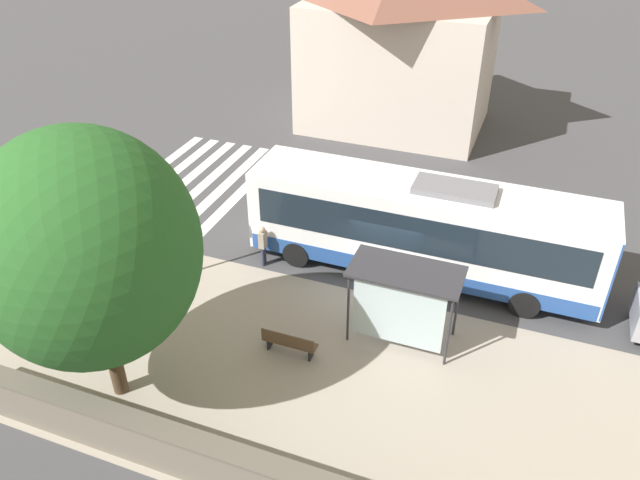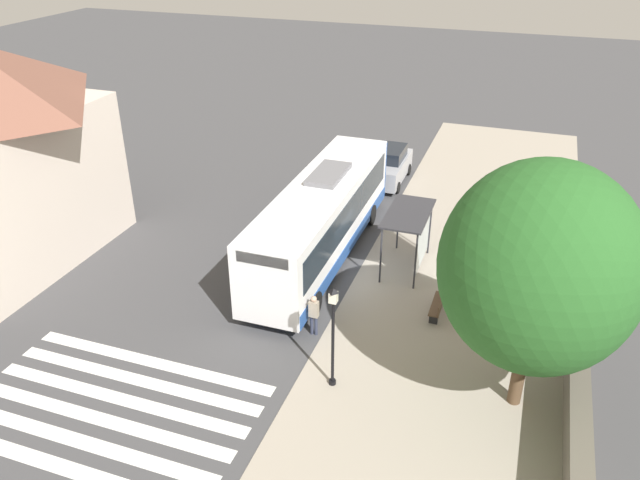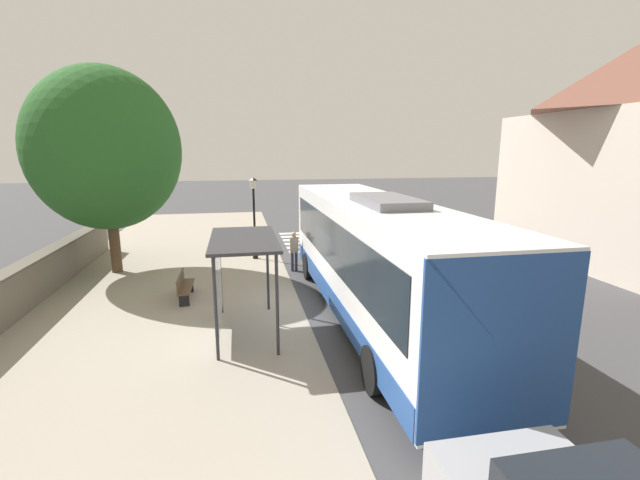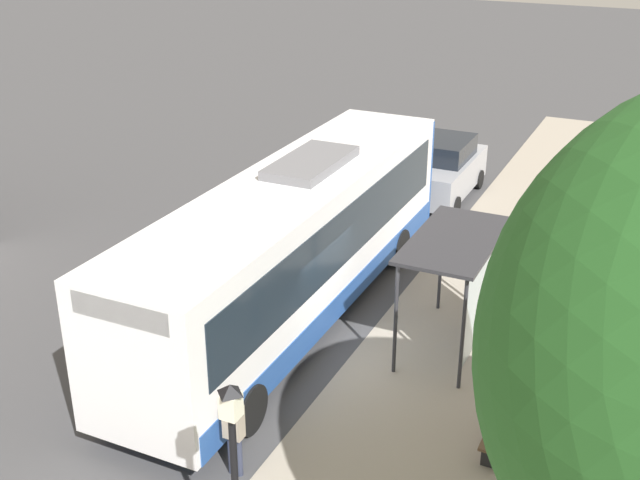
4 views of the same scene
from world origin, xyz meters
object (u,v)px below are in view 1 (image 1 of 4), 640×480
at_px(bench, 289,342).
at_px(street_lamp_near, 182,221).
at_px(bus_shelter, 404,286).
at_px(pedestrian, 263,243).
at_px(bus, 423,227).
at_px(shade_tree, 87,250).

height_order(bench, street_lamp_near, street_lamp_near).
bearing_deg(street_lamp_near, bus_shelter, -95.43).
xyz_separation_m(pedestrian, street_lamp_near, (-1.48, 2.33, 1.26)).
bearing_deg(bus, pedestrian, 106.43).
distance_m(bus_shelter, street_lamp_near, 8.12).
distance_m(bench, shade_tree, 6.70).
xyz_separation_m(bench, shade_tree, (-3.09, 3.95, 4.44)).
bearing_deg(bus_shelter, shade_tree, 125.06).
bearing_deg(bench, bus, -25.73).
bearing_deg(bus_shelter, pedestrian, 68.62).
relative_size(bus_shelter, bench, 1.96).
bearing_deg(bench, pedestrian, 34.21).
relative_size(bus, bench, 7.14).
distance_m(bus, bus_shelter, 3.89).
xyz_separation_m(bus_shelter, bench, (-1.79, 3.00, -1.71)).
height_order(pedestrian, street_lamp_near, street_lamp_near).
relative_size(bus, street_lamp_near, 3.31).
bearing_deg(bench, street_lamp_near, 63.26).
height_order(pedestrian, shade_tree, shade_tree).
relative_size(bus_shelter, shade_tree, 0.42).
height_order(bus, bus_shelter, bus).
bearing_deg(pedestrian, street_lamp_near, 122.42).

